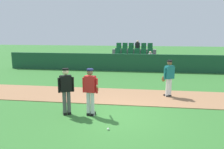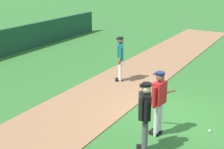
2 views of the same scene
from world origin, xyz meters
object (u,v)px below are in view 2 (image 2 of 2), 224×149
batter_red_jersey (159,101)px  runner_teal_jersey (120,58)px  umpire_home_plate (145,114)px  baseball (210,131)px

batter_red_jersey → runner_teal_jersey: bearing=43.2°
batter_red_jersey → umpire_home_plate: size_ratio=1.00×
umpire_home_plate → baseball: bearing=-33.3°
batter_red_jersey → runner_teal_jersey: 4.21m
umpire_home_plate → runner_teal_jersey: size_ratio=1.00×
batter_red_jersey → baseball: size_ratio=23.78×
umpire_home_plate → baseball: size_ratio=23.78×
batter_red_jersey → umpire_home_plate: 0.92m
batter_red_jersey → baseball: 1.72m
runner_teal_jersey → baseball: runner_teal_jersey is taller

